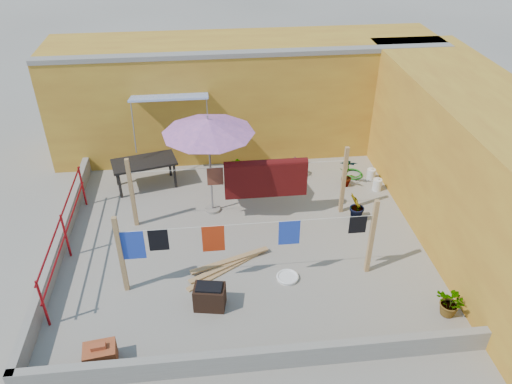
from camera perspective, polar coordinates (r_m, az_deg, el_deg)
ground at (r=11.59m, az=-1.44°, el=-5.26°), size 80.00×80.00×0.00m
wall_back at (r=14.89m, az=-1.24°, el=11.09°), size 11.00×3.27×3.21m
wall_right at (r=12.18m, az=23.63°, el=2.78°), size 2.40×9.00×3.20m
parapet_front at (r=8.90m, az=0.71°, el=-18.50°), size 8.30×0.16×0.44m
parapet_left at (r=11.92m, az=-21.48°, el=-5.42°), size 0.16×7.30×0.44m
red_railing at (r=11.42m, az=-21.08°, el=-4.03°), size 0.05×4.20×1.10m
clothesline_rig at (r=11.47m, az=0.58°, el=0.72°), size 5.09×2.35×1.80m
patio_umbrella at (r=11.36m, az=-5.50°, el=7.45°), size 2.50×2.50×2.57m
outdoor_table at (r=13.39m, az=-12.66°, el=3.19°), size 1.78×1.19×0.77m
brick_stack at (r=9.35m, az=-17.35°, el=-17.41°), size 0.59×0.46×0.48m
lumber_pile at (r=10.79m, az=-3.35°, el=-8.39°), size 1.82×1.15×0.12m
brazier at (r=9.86m, az=-5.31°, el=-11.81°), size 0.66×0.50×0.54m
white_basin at (r=10.55m, az=3.62°, el=-9.69°), size 0.47×0.47×0.08m
water_jug_a at (r=13.55m, az=13.67°, el=0.82°), size 0.24×0.24×0.37m
water_jug_b at (r=13.98m, az=13.00°, el=1.98°), size 0.23×0.23×0.36m
green_hose at (r=14.14m, az=10.98°, el=2.05°), size 0.57×0.57×0.08m
plant_back_a at (r=13.35m, az=-1.89°, el=2.51°), size 0.76×0.67×0.81m
plant_back_b at (r=13.72m, az=4.77°, el=2.82°), size 0.34×0.34×0.60m
plant_right_a at (r=13.43m, az=10.41°, el=2.27°), size 0.51×0.41×0.86m
plant_right_b at (r=12.13m, az=11.45°, el=-1.70°), size 0.51×0.55×0.80m
plant_right_c at (r=10.32m, az=21.45°, el=-11.70°), size 0.70×0.73×0.62m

